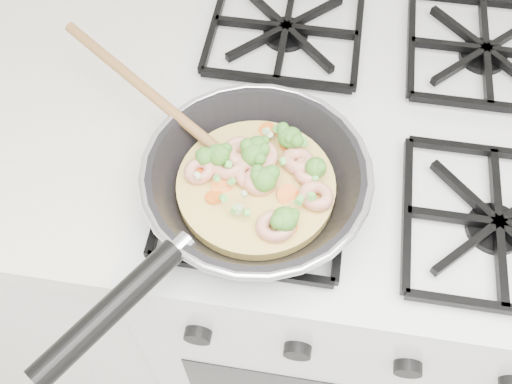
# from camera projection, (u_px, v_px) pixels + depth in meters

# --- Properties ---
(stove) EXTENTS (0.60, 0.60, 0.92)m
(stove) POSITION_uv_depth(u_px,v_px,m) (339.00, 260.00, 1.19)
(stove) COLOR white
(stove) RESTS_ON ground
(skillet) EXTENTS (0.42, 0.45, 0.09)m
(skillet) POSITION_uv_depth(u_px,v_px,m) (253.00, 182.00, 0.70)
(skillet) COLOR black
(skillet) RESTS_ON stove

